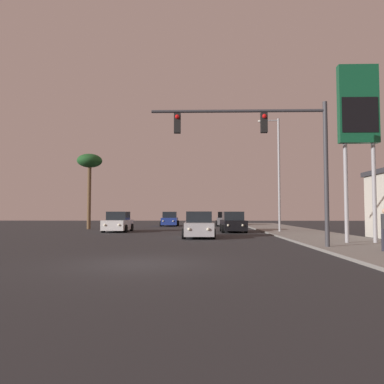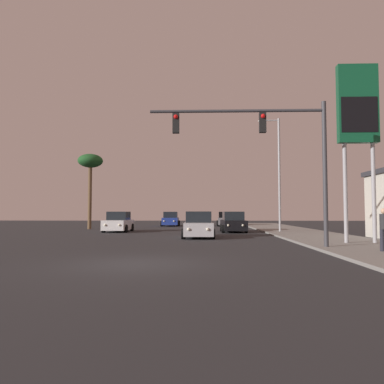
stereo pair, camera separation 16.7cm
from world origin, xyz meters
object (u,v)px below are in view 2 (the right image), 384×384
Objects in this scene: car_black at (233,223)px; car_white at (118,223)px; pedestrian_on_sidewalk at (384,228)px; palm_tree_mid at (90,164)px; traffic_light_mast at (273,143)px; car_silver at (199,226)px; gas_station_sign at (358,114)px; car_grey at (226,220)px; street_lamp at (278,168)px; car_blue at (171,220)px.

car_white is (-9.56, 0.29, 0.00)m from car_black.
pedestrian_on_sidewalk is 28.22m from palm_tree_mid.
traffic_light_mast is 4.76× the size of pedestrian_on_sidewalk.
gas_station_sign is (8.13, -5.28, 5.86)m from car_silver.
traffic_light_mast reaches higher than pedestrian_on_sidewalk.
car_silver is at bearing 83.33° from car_grey.
street_lamp reaches higher than traffic_light_mast.
car_black is at bearing 161.63° from street_lamp.
car_grey is 0.48× the size of gas_station_sign.
car_silver is 0.48× the size of gas_station_sign.
gas_station_sign is at bearing 113.30° from car_blue.
street_lamp is at bearing 77.94° from traffic_light_mast.
car_white is at bearing 55.32° from car_grey.
car_blue is 2.59× the size of pedestrian_on_sidewalk.
pedestrian_on_sidewalk is at bearing 131.42° from car_white.
car_silver is at bearing 98.57° from car_blue.
street_lamp is 5.39× the size of pedestrian_on_sidewalk.
car_grey is 2.60× the size of pedestrian_on_sidewalk.
car_black is 0.59× the size of palm_tree_mid.
street_lamp is at bearing 174.11° from car_white.
car_white is 2.58× the size of pedestrian_on_sidewalk.
car_blue is at bearing 104.36° from traffic_light_mast.
street_lamp is at bearing 94.47° from pedestrian_on_sidewalk.
pedestrian_on_sidewalk is at bearing -49.32° from palm_tree_mid.
pedestrian_on_sidewalk is (4.44, -29.58, 0.27)m from car_grey.
street_lamp is at bearing 104.12° from car_grey.
car_blue is at bearing 4.40° from car_grey.
pedestrian_on_sidewalk is 0.23× the size of palm_tree_mid.
car_silver is at bearing -47.58° from palm_tree_mid.
street_lamp is (13.01, -1.44, 4.36)m from car_white.
street_lamp reaches higher than car_white.
pedestrian_on_sidewalk is at bearing -25.82° from traffic_light_mast.
traffic_light_mast is 5.47m from gas_station_sign.
car_white is at bearing 140.58° from gas_station_sign.
traffic_light_mast is (3.44, -7.41, 4.00)m from car_silver.
street_lamp is at bearing -138.99° from car_silver.
palm_tree_mid reaches higher than car_black.
car_white is at bearing 125.42° from traffic_light_mast.
palm_tree_mid is at bearing -50.04° from car_white.
car_grey is at bearing -178.71° from car_blue.
gas_station_sign reaches higher than car_silver.
traffic_light_mast is 0.88× the size of gas_station_sign.
car_blue is 1.00× the size of car_silver.
car_white is 21.60m from pedestrian_on_sidewalk.
car_silver is at bearing 146.98° from gas_station_sign.
traffic_light_mast reaches higher than car_white.
car_grey is 1.00× the size of car_black.
car_grey is 1.00× the size of car_silver.
car_grey is 27.97m from traffic_light_mast.
car_blue is 28.52m from traffic_light_mast.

